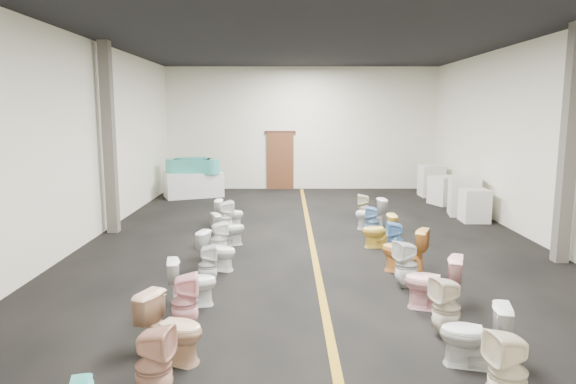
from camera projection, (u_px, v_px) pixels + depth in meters
name	position (u px, v px, depth m)	size (l,w,h in m)	color
floor	(312.00, 242.00, 11.46)	(16.00, 16.00, 0.00)	black
ceiling	(313.00, 34.00, 10.76)	(16.00, 16.00, 0.00)	black
wall_back	(302.00, 129.00, 19.01)	(10.00, 10.00, 0.00)	beige
wall_front	(376.00, 216.00, 3.21)	(10.00, 10.00, 0.00)	beige
wall_left	(82.00, 141.00, 11.10)	(16.00, 16.00, 0.00)	beige
wall_right	(543.00, 141.00, 11.12)	(16.00, 16.00, 0.00)	beige
aisle_stripe	(312.00, 242.00, 11.46)	(0.12, 15.60, 0.01)	#986E16
back_door	(280.00, 161.00, 19.14)	(1.00, 0.10, 2.10)	#562D19
door_frame	(280.00, 132.00, 18.98)	(1.15, 0.08, 0.10)	#331C11
column_left	(109.00, 139.00, 12.08)	(0.25, 0.25, 4.50)	#59544C
column_right	(569.00, 146.00, 9.64)	(0.25, 0.25, 4.50)	#59544C
display_table	(194.00, 185.00, 17.43)	(1.89, 0.95, 0.84)	silver
bathtub	(193.00, 166.00, 17.33)	(1.86, 0.69, 0.55)	teal
appliance_crate_a	(475.00, 206.00, 13.52)	(0.67, 0.67, 0.86)	silver
appliance_crate_b	(464.00, 196.00, 14.33)	(0.79, 0.79, 1.08)	silver
appliance_crate_c	(445.00, 190.00, 16.04)	(0.78, 0.78, 0.88)	beige
appliance_crate_d	(431.00, 181.00, 17.55)	(0.75, 0.75, 1.08)	silver
toilet_left_1	(154.00, 366.00, 5.07)	(0.36, 0.37, 0.81)	tan
toilet_left_2	(172.00, 328.00, 5.96)	(0.45, 0.79, 0.80)	#D8A983
toilet_left_3	(185.00, 302.00, 6.80)	(0.35, 0.36, 0.78)	#F9B3B8
toilet_left_4	(192.00, 282.00, 7.67)	(0.41, 0.72, 0.73)	white
toilet_left_5	(208.00, 265.00, 8.58)	(0.31, 0.32, 0.70)	silver
toilet_left_6	(217.00, 251.00, 9.41)	(0.40, 0.70, 0.72)	white
toilet_left_7	(219.00, 240.00, 10.23)	(0.32, 0.33, 0.72)	white
toilet_left_8	(228.00, 229.00, 11.14)	(0.41, 0.71, 0.73)	silver
toilet_left_9	(225.00, 218.00, 12.02)	(0.37, 0.38, 0.82)	white
toilet_left_10	(229.00, 214.00, 12.84)	(0.40, 0.70, 0.71)	white
toilet_right_0	(507.00, 372.00, 4.94)	(0.37, 0.38, 0.82)	#F4E3C5
toilet_right_1	(474.00, 335.00, 5.83)	(0.43, 0.75, 0.77)	silver
toilet_right_2	(446.00, 307.00, 6.61)	(0.36, 0.36, 0.79)	beige
toilet_right_3	(433.00, 282.00, 7.52)	(0.46, 0.82, 0.83)	#F2ADB2
toilet_right_4	(406.00, 265.00, 8.44)	(0.36, 0.37, 0.79)	silver
toilet_right_5	(404.00, 250.00, 9.25)	(0.46, 0.81, 0.83)	gold
toilet_right_6	(395.00, 240.00, 10.13)	(0.34, 0.34, 0.75)	#6095CE
toilet_right_7	(379.00, 231.00, 10.97)	(0.40, 0.71, 0.72)	yellow
toilet_right_8	(372.00, 222.00, 11.82)	(0.33, 0.34, 0.74)	#709CCE
toilet_right_9	(370.00, 214.00, 12.68)	(0.43, 0.75, 0.76)	silver
toilet_right_10	(364.00, 208.00, 13.51)	(0.33, 0.34, 0.74)	beige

